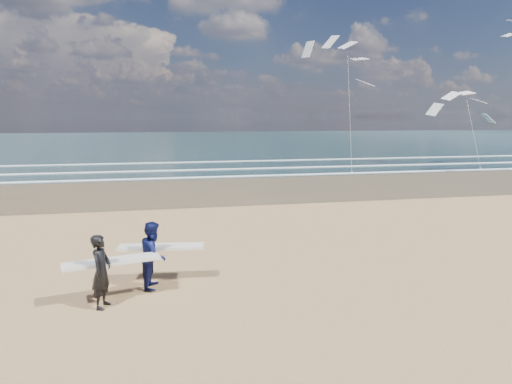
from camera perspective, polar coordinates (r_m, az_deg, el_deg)
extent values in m
cube|color=brown|center=(34.42, 24.24, 1.39)|extent=(220.00, 12.00, 0.01)
cube|color=#173032|center=(84.04, 1.90, 6.46)|extent=(220.00, 100.00, 0.02)
cube|color=white|center=(38.35, 20.02, 2.46)|extent=(220.00, 0.50, 0.05)
cube|color=white|center=(42.37, 16.66, 3.24)|extent=(220.00, 0.50, 0.05)
cube|color=white|center=(48.14, 12.95, 4.09)|extent=(220.00, 0.50, 0.05)
imported|color=black|center=(11.01, -18.77, -9.38)|extent=(0.57, 0.71, 1.70)
cube|color=silver|center=(11.28, -17.58, -8.26)|extent=(2.26, 1.00, 0.07)
imported|color=#0B1140|center=(11.92, -12.69, -7.64)|extent=(0.78, 0.93, 1.71)
cube|color=silver|center=(12.23, -11.75, -6.71)|extent=(2.25, 0.79, 0.07)
cube|color=slate|center=(36.48, 11.89, 2.50)|extent=(0.12, 0.12, 0.10)
cube|color=slate|center=(42.26, 26.26, 2.65)|extent=(0.12, 0.12, 0.10)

